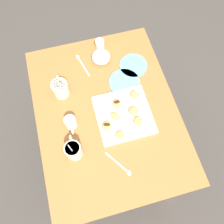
# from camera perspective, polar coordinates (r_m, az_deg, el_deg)

# --- Properties ---
(ground_plane) EXTENTS (8.00, 8.00, 0.00)m
(ground_plane) POSITION_cam_1_polar(r_m,az_deg,el_deg) (1.95, -0.83, -8.30)
(ground_plane) COLOR #423D38
(dining_table) EXTENTS (0.99, 0.75, 0.71)m
(dining_table) POSITION_cam_1_polar(r_m,az_deg,el_deg) (1.40, -1.15, -2.14)
(dining_table) COLOR #A36633
(dining_table) RESTS_ON ground_plane
(pastry_plate_square) EXTENTS (0.29, 0.29, 0.02)m
(pastry_plate_square) POSITION_cam_1_polar(r_m,az_deg,el_deg) (1.26, 2.80, -0.65)
(pastry_plate_square) COLOR white
(pastry_plate_square) RESTS_ON dining_table
(coffee_mug_cream_left) EXTENTS (0.12, 0.08, 0.15)m
(coffee_mug_cream_left) POSITION_cam_1_polar(r_m,az_deg,el_deg) (1.17, -9.18, -8.92)
(coffee_mug_cream_left) COLOR silver
(coffee_mug_cream_left) RESTS_ON dining_table
(coffee_mug_cream_right) EXTENTS (0.13, 0.09, 0.14)m
(coffee_mug_cream_right) POSITION_cam_1_polar(r_m,az_deg,el_deg) (1.31, -12.22, 5.62)
(coffee_mug_cream_right) COLOR silver
(coffee_mug_cream_right) RESTS_ON dining_table
(cream_pitcher_white) EXTENTS (0.10, 0.06, 0.07)m
(cream_pitcher_white) POSITION_cam_1_polar(r_m,az_deg,el_deg) (1.23, -9.84, -2.48)
(cream_pitcher_white) COLOR white
(cream_pitcher_white) RESTS_ON dining_table
(ice_cream_bowl) EXTENTS (0.11, 0.11, 0.08)m
(ice_cream_bowl) POSITION_cam_1_polar(r_m,az_deg,el_deg) (1.41, -2.64, 13.10)
(ice_cream_bowl) COLOR white
(ice_cream_bowl) RESTS_ON dining_table
(chocolate_sauce_pitcher) EXTENTS (0.09, 0.05, 0.06)m
(chocolate_sauce_pitcher) POSITION_cam_1_polar(r_m,az_deg,el_deg) (1.47, -2.92, 15.91)
(chocolate_sauce_pitcher) COLOR white
(chocolate_sauce_pitcher) RESTS_ON dining_table
(saucer_sky_left) EXTENTS (0.16, 0.16, 0.01)m
(saucer_sky_left) POSITION_cam_1_polar(r_m,az_deg,el_deg) (1.41, 5.07, 10.96)
(saucer_sky_left) COLOR #66A8DB
(saucer_sky_left) RESTS_ON dining_table
(saucer_sky_right) EXTENTS (0.17, 0.17, 0.01)m
(saucer_sky_right) POSITION_cam_1_polar(r_m,az_deg,el_deg) (1.35, 2.96, 7.07)
(saucer_sky_right) COLOR #66A8DB
(saucer_sky_right) RESTS_ON dining_table
(loose_spoon_near_saucer) EXTENTS (0.14, 0.10, 0.01)m
(loose_spoon_near_saucer) POSITION_cam_1_polar(r_m,az_deg,el_deg) (1.19, 2.24, -12.81)
(loose_spoon_near_saucer) COLOR silver
(loose_spoon_near_saucer) RESTS_ON dining_table
(loose_spoon_by_plate) EXTENTS (0.16, 0.05, 0.01)m
(loose_spoon_by_plate) POSITION_cam_1_polar(r_m,az_deg,el_deg) (1.43, -7.32, 11.53)
(loose_spoon_by_plate) COLOR silver
(loose_spoon_by_plate) RESTS_ON dining_table
(beignet_0) EXTENTS (0.07, 0.07, 0.04)m
(beignet_0) POSITION_cam_1_polar(r_m,az_deg,el_deg) (1.24, 5.14, 0.36)
(beignet_0) COLOR #DBA351
(beignet_0) RESTS_ON pastry_plate_square
(beignet_1) EXTENTS (0.07, 0.06, 0.03)m
(beignet_1) POSITION_cam_1_polar(r_m,az_deg,el_deg) (1.23, 6.25, -2.18)
(beignet_1) COLOR #DBA351
(beignet_1) RESTS_ON pastry_plate_square
(beignet_2) EXTENTS (0.07, 0.07, 0.03)m
(beignet_2) POSITION_cam_1_polar(r_m,az_deg,el_deg) (1.23, 0.81, -1.02)
(beignet_2) COLOR #DBA351
(beignet_2) RESTS_ON pastry_plate_square
(beignet_3) EXTENTS (0.06, 0.06, 0.03)m
(beignet_3) POSITION_cam_1_polar(r_m,az_deg,el_deg) (1.20, 1.91, -5.49)
(beignet_3) COLOR #DBA351
(beignet_3) RESTS_ON pastry_plate_square
(beignet_4) EXTENTS (0.06, 0.06, 0.04)m
(beignet_4) POSITION_cam_1_polar(r_m,az_deg,el_deg) (1.26, 1.15, 2.01)
(beignet_4) COLOR #DBA351
(beignet_4) RESTS_ON pastry_plate_square
(chocolate_drizzle_4) EXTENTS (0.02, 0.03, 0.00)m
(chocolate_drizzle_4) POSITION_cam_1_polar(r_m,az_deg,el_deg) (1.24, 1.16, 2.40)
(chocolate_drizzle_4) COLOR #381E11
(chocolate_drizzle_4) RESTS_ON beignet_4
(beignet_5) EXTENTS (0.07, 0.07, 0.04)m
(beignet_5) POSITION_cam_1_polar(r_m,az_deg,el_deg) (1.28, 5.40, 4.18)
(beignet_5) COLOR #DBA351
(beignet_5) RESTS_ON pastry_plate_square
(beignet_6) EXTENTS (0.07, 0.07, 0.03)m
(beignet_6) POSITION_cam_1_polar(r_m,az_deg,el_deg) (1.21, -1.21, -3.32)
(beignet_6) COLOR #DBA351
(beignet_6) RESTS_ON pastry_plate_square
(chocolate_drizzle_6) EXTENTS (0.03, 0.04, 0.00)m
(chocolate_drizzle_6) POSITION_cam_1_polar(r_m,az_deg,el_deg) (1.19, -1.23, -3.01)
(chocolate_drizzle_6) COLOR #381E11
(chocolate_drizzle_6) RESTS_ON beignet_6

